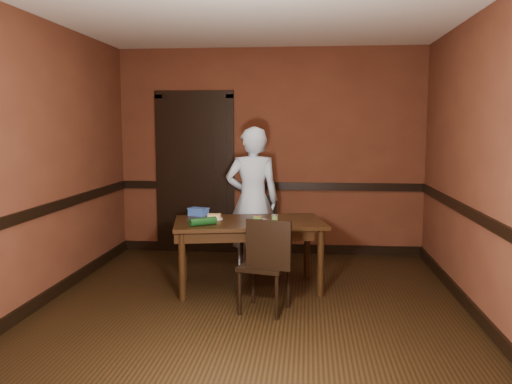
% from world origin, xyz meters
% --- Properties ---
extents(floor, '(4.00, 4.50, 0.01)m').
position_xyz_m(floor, '(0.00, 0.00, 0.00)').
color(floor, black).
rests_on(floor, ground).
extents(ceiling, '(4.00, 4.50, 0.01)m').
position_xyz_m(ceiling, '(0.00, 0.00, 2.70)').
color(ceiling, white).
rests_on(ceiling, ground).
extents(wall_back, '(4.00, 0.02, 2.70)m').
position_xyz_m(wall_back, '(0.00, 2.25, 1.35)').
color(wall_back, '#582B1A').
rests_on(wall_back, ground).
extents(wall_front, '(4.00, 0.02, 2.70)m').
position_xyz_m(wall_front, '(0.00, -2.25, 1.35)').
color(wall_front, '#582B1A').
rests_on(wall_front, ground).
extents(wall_left, '(0.02, 4.50, 2.70)m').
position_xyz_m(wall_left, '(-2.00, 0.00, 1.35)').
color(wall_left, '#582B1A').
rests_on(wall_left, ground).
extents(wall_right, '(0.02, 4.50, 2.70)m').
position_xyz_m(wall_right, '(2.00, 0.00, 1.35)').
color(wall_right, '#582B1A').
rests_on(wall_right, ground).
extents(dado_back, '(4.00, 0.03, 0.10)m').
position_xyz_m(dado_back, '(0.00, 2.23, 0.90)').
color(dado_back, black).
rests_on(dado_back, ground).
extents(dado_left, '(0.03, 4.50, 0.10)m').
position_xyz_m(dado_left, '(-1.99, 0.00, 0.90)').
color(dado_left, black).
rests_on(dado_left, ground).
extents(dado_right, '(0.03, 4.50, 0.10)m').
position_xyz_m(dado_right, '(1.99, 0.00, 0.90)').
color(dado_right, black).
rests_on(dado_right, ground).
extents(baseboard_back, '(4.00, 0.03, 0.12)m').
position_xyz_m(baseboard_back, '(0.00, 2.23, 0.06)').
color(baseboard_back, black).
rests_on(baseboard_back, ground).
extents(baseboard_left, '(0.03, 4.50, 0.12)m').
position_xyz_m(baseboard_left, '(-1.99, 0.00, 0.06)').
color(baseboard_left, black).
rests_on(baseboard_left, ground).
extents(baseboard_right, '(0.03, 4.50, 0.12)m').
position_xyz_m(baseboard_right, '(1.99, 0.00, 0.06)').
color(baseboard_right, black).
rests_on(baseboard_right, ground).
extents(door, '(1.05, 0.07, 2.20)m').
position_xyz_m(door, '(-1.00, 2.22, 1.09)').
color(door, black).
rests_on(door, ground).
extents(dining_table, '(1.67, 1.14, 0.72)m').
position_xyz_m(dining_table, '(-0.10, 0.62, 0.36)').
color(dining_table, black).
rests_on(dining_table, floor).
extents(chair_far, '(0.49, 0.49, 0.87)m').
position_xyz_m(chair_far, '(-0.10, 1.27, 0.44)').
color(chair_far, black).
rests_on(chair_far, floor).
extents(chair_near, '(0.50, 0.50, 0.88)m').
position_xyz_m(chair_near, '(0.12, -0.07, 0.44)').
color(chair_near, black).
rests_on(chair_near, floor).
extents(person, '(0.67, 0.50, 1.68)m').
position_xyz_m(person, '(-0.13, 1.25, 0.84)').
color(person, silver).
rests_on(person, floor).
extents(sandwich_plate, '(0.23, 0.23, 0.06)m').
position_xyz_m(sandwich_plate, '(-0.01, 0.57, 0.73)').
color(sandwich_plate, white).
rests_on(sandwich_plate, dining_table).
extents(sauce_jar, '(0.07, 0.07, 0.08)m').
position_xyz_m(sauce_jar, '(0.17, 0.54, 0.76)').
color(sauce_jar, olive).
rests_on(sauce_jar, dining_table).
extents(cheese_saucer, '(0.18, 0.18, 0.06)m').
position_xyz_m(cheese_saucer, '(-0.47, 0.68, 0.74)').
color(cheese_saucer, white).
rests_on(cheese_saucer, dining_table).
extents(food_tub, '(0.24, 0.20, 0.09)m').
position_xyz_m(food_tub, '(-0.69, 0.89, 0.76)').
color(food_tub, blue).
rests_on(food_tub, dining_table).
extents(wrapped_veg, '(0.27, 0.23, 0.08)m').
position_xyz_m(wrapped_veg, '(-0.52, 0.31, 0.75)').
color(wrapped_veg, '#0F3813').
rests_on(wrapped_veg, dining_table).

